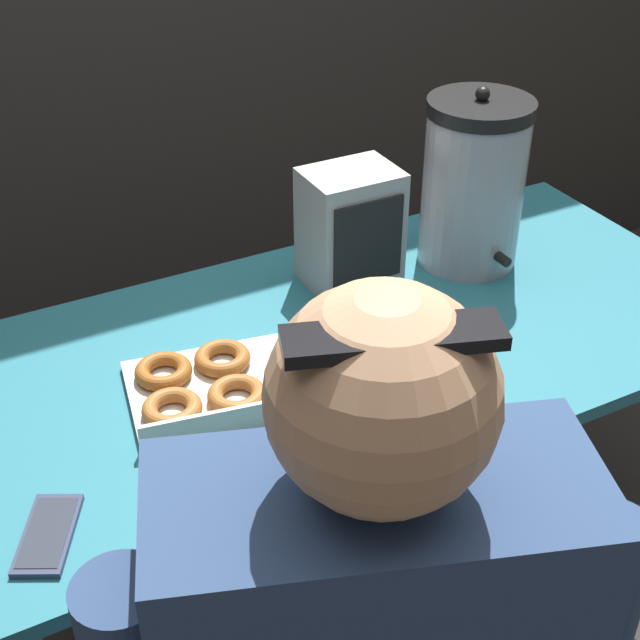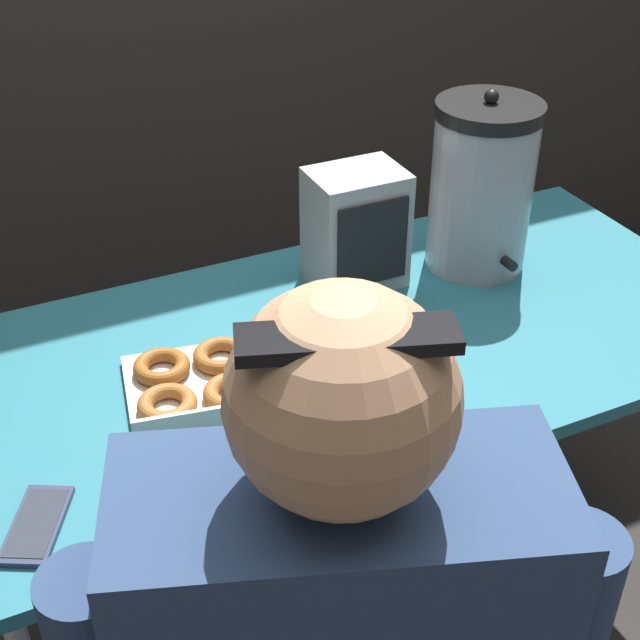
% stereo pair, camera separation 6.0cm
% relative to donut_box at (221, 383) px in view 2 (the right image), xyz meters
% --- Properties ---
extents(ground_plane, '(12.00, 12.00, 0.00)m').
position_rel_donut_box_xyz_m(ground_plane, '(0.29, 0.05, -0.74)').
color(ground_plane, '#2D2B28').
extents(folding_table, '(1.48, 0.73, 0.72)m').
position_rel_donut_box_xyz_m(folding_table, '(0.29, 0.05, -0.06)').
color(folding_table, '#236675').
rests_on(folding_table, ground).
extents(donut_box, '(0.37, 0.29, 0.05)m').
position_rel_donut_box_xyz_m(donut_box, '(0.00, 0.00, 0.00)').
color(donut_box, beige).
rests_on(donut_box, folding_table).
extents(coffee_urn, '(0.21, 0.24, 0.37)m').
position_rel_donut_box_xyz_m(coffee_urn, '(0.63, 0.19, 0.16)').
color(coffee_urn, '#939399').
rests_on(coffee_urn, folding_table).
extents(cell_phone, '(0.13, 0.16, 0.01)m').
position_rel_donut_box_xyz_m(cell_phone, '(-0.34, -0.18, -0.01)').
color(cell_phone, '#2D334C').
rests_on(cell_phone, folding_table).
extents(space_heater, '(0.18, 0.14, 0.24)m').
position_rel_donut_box_xyz_m(space_heater, '(0.37, 0.23, 0.10)').
color(space_heater, '#9E9E9E').
rests_on(space_heater, folding_table).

